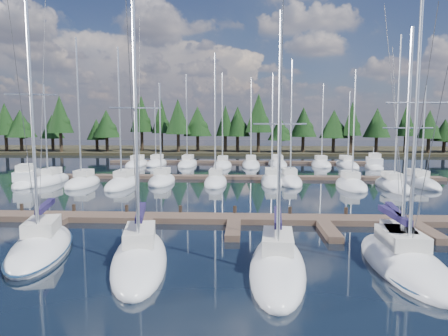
# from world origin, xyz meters

# --- Properties ---
(ground) EXTENTS (260.00, 260.00, 0.00)m
(ground) POSITION_xyz_m (0.00, 30.00, 0.00)
(ground) COLOR black
(ground) RESTS_ON ground
(far_shore) EXTENTS (220.00, 30.00, 0.60)m
(far_shore) POSITION_xyz_m (0.00, 90.00, 0.30)
(far_shore) COLOR #2A2617
(far_shore) RESTS_ON ground
(main_dock) EXTENTS (44.00, 6.13, 0.90)m
(main_dock) POSITION_xyz_m (0.00, 17.36, 0.20)
(main_dock) COLOR brown
(main_dock) RESTS_ON ground
(back_docks) EXTENTS (50.00, 21.80, 0.40)m
(back_docks) POSITION_xyz_m (0.00, 49.58, 0.20)
(back_docks) COLOR brown
(back_docks) RESTS_ON ground
(front_sailboat_1) EXTENTS (4.93, 8.94, 15.13)m
(front_sailboat_1) POSITION_xyz_m (-10.19, 10.70, 0.29)
(front_sailboat_1) COLOR silver
(front_sailboat_1) RESTS_ON ground
(front_sailboat_2) EXTENTS (4.37, 9.50, 13.79)m
(front_sailboat_2) POSITION_xyz_m (-4.44, 9.26, 0.29)
(front_sailboat_2) COLOR silver
(front_sailboat_2) RESTS_ON ground
(front_sailboat_3) EXTENTS (3.21, 9.14, 12.45)m
(front_sailboat_3) POSITION_xyz_m (2.26, 8.54, 0.28)
(front_sailboat_3) COLOR silver
(front_sailboat_3) RESTS_ON ground
(front_sailboat_4) EXTENTS (4.07, 9.69, 12.11)m
(front_sailboat_4) POSITION_xyz_m (8.45, 10.23, 0.28)
(front_sailboat_4) COLOR silver
(front_sailboat_4) RESTS_ON ground
(front_sailboat_5) EXTENTS (3.21, 8.90, 14.16)m
(front_sailboat_5) POSITION_xyz_m (8.34, 9.31, 0.28)
(front_sailboat_5) COLOR silver
(front_sailboat_5) RESTS_ON ground
(back_sailboat_rows) EXTENTS (44.97, 33.17, 16.92)m
(back_sailboat_rows) POSITION_xyz_m (-0.46, 45.46, 0.27)
(back_sailboat_rows) COLOR silver
(back_sailboat_rows) RESTS_ON ground
(motor_yacht_left) EXTENTS (4.64, 8.12, 3.84)m
(motor_yacht_left) POSITION_xyz_m (-23.94, 33.85, 0.43)
(motor_yacht_left) COLOR silver
(motor_yacht_left) RESTS_ON ground
(motor_yacht_right) EXTENTS (3.62, 7.95, 3.82)m
(motor_yacht_right) POSITION_xyz_m (20.88, 53.48, 0.43)
(motor_yacht_right) COLOR silver
(motor_yacht_right) RESTS_ON ground
(tree_line) EXTENTS (186.13, 11.38, 12.93)m
(tree_line) POSITION_xyz_m (-2.79, 80.21, 7.33)
(tree_line) COLOR black
(tree_line) RESTS_ON far_shore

